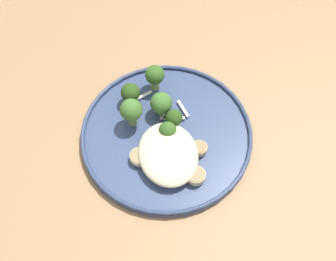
% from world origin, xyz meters
% --- Properties ---
extents(ground, '(6.00, 6.00, 0.00)m').
position_xyz_m(ground, '(0.00, 0.00, 0.00)').
color(ground, '#47423D').
extents(wooden_dining_table, '(1.40, 1.00, 0.74)m').
position_xyz_m(wooden_dining_table, '(0.00, 0.00, 0.66)').
color(wooden_dining_table, '#9E754C').
rests_on(wooden_dining_table, ground).
extents(dinner_plate, '(0.29, 0.29, 0.02)m').
position_xyz_m(dinner_plate, '(0.02, -0.00, 0.75)').
color(dinner_plate, '#38476B').
rests_on(dinner_plate, wooden_dining_table).
extents(noodle_bed, '(0.12, 0.10, 0.03)m').
position_xyz_m(noodle_bed, '(-0.03, 0.01, 0.77)').
color(noodle_bed, beige).
rests_on(noodle_bed, dinner_plate).
extents(seared_scallop_rear_pale, '(0.03, 0.03, 0.01)m').
position_xyz_m(seared_scallop_rear_pale, '(-0.03, -0.05, 0.76)').
color(seared_scallop_rear_pale, '#DBB77A').
rests_on(seared_scallop_rear_pale, dinner_plate).
extents(seared_scallop_tiny_bay, '(0.02, 0.02, 0.01)m').
position_xyz_m(seared_scallop_tiny_bay, '(-0.04, 0.02, 0.76)').
color(seared_scallop_tiny_bay, '#E5C689').
rests_on(seared_scallop_tiny_bay, dinner_plate).
extents(seared_scallop_right_edge, '(0.03, 0.03, 0.01)m').
position_xyz_m(seared_scallop_right_edge, '(-0.01, -0.02, 0.76)').
color(seared_scallop_right_edge, '#DBB77A').
rests_on(seared_scallop_right_edge, dinner_plate).
extents(seared_scallop_left_edge, '(0.04, 0.04, 0.02)m').
position_xyz_m(seared_scallop_left_edge, '(-0.06, -0.00, 0.76)').
color(seared_scallop_left_edge, '#DBB77A').
rests_on(seared_scallop_left_edge, dinner_plate).
extents(seared_scallop_front_small, '(0.03, 0.03, 0.01)m').
position_xyz_m(seared_scallop_front_small, '(-0.02, 0.05, 0.76)').
color(seared_scallop_front_small, '#E5C689').
rests_on(seared_scallop_front_small, dinner_plate).
extents(seared_scallop_large_seared, '(0.03, 0.03, 0.01)m').
position_xyz_m(seared_scallop_large_seared, '(-0.07, -0.03, 0.76)').
color(seared_scallop_large_seared, '#E5C689').
rests_on(seared_scallop_large_seared, dinner_plate).
extents(broccoli_floret_beside_noodles, '(0.03, 0.03, 0.05)m').
position_xyz_m(broccoli_floret_beside_noodles, '(0.12, 0.00, 0.78)').
color(broccoli_floret_beside_noodles, '#89A356').
rests_on(broccoli_floret_beside_noodles, dinner_plate).
extents(broccoli_floret_center_pile, '(0.04, 0.04, 0.05)m').
position_xyz_m(broccoli_floret_center_pile, '(0.06, 0.00, 0.78)').
color(broccoli_floret_center_pile, '#7A994C').
rests_on(broccoli_floret_center_pile, dinner_plate).
extents(broccoli_floret_right_tilted, '(0.03, 0.03, 0.04)m').
position_xyz_m(broccoli_floret_right_tilted, '(0.03, -0.02, 0.77)').
color(broccoli_floret_right_tilted, '#7A994C').
rests_on(broccoli_floret_right_tilted, dinner_plate).
extents(broccoli_floret_split_head, '(0.03, 0.03, 0.04)m').
position_xyz_m(broccoli_floret_split_head, '(0.01, 0.00, 0.77)').
color(broccoli_floret_split_head, '#89A356').
rests_on(broccoli_floret_split_head, dinner_plate).
extents(broccoli_floret_small_sprig, '(0.03, 0.03, 0.04)m').
position_xyz_m(broccoli_floret_small_sprig, '(0.09, 0.05, 0.78)').
color(broccoli_floret_small_sprig, '#89A356').
rests_on(broccoli_floret_small_sprig, dinner_plate).
extents(broccoli_floret_near_rim, '(0.04, 0.04, 0.06)m').
position_xyz_m(broccoli_floret_near_rim, '(0.05, 0.05, 0.79)').
color(broccoli_floret_near_rim, '#7A994C').
rests_on(broccoli_floret_near_rim, dinner_plate).
extents(onion_sliver_long_sliver, '(0.05, 0.01, 0.00)m').
position_xyz_m(onion_sliver_long_sliver, '(0.07, 0.00, 0.75)').
color(onion_sliver_long_sliver, silver).
rests_on(onion_sliver_long_sliver, dinner_plate).
extents(onion_sliver_pale_crescent, '(0.01, 0.04, 0.00)m').
position_xyz_m(onion_sliver_pale_crescent, '(0.04, -0.02, 0.75)').
color(onion_sliver_pale_crescent, silver).
rests_on(onion_sliver_pale_crescent, dinner_plate).
extents(onion_sliver_curled_piece, '(0.02, 0.05, 0.00)m').
position_xyz_m(onion_sliver_curled_piece, '(0.10, 0.03, 0.75)').
color(onion_sliver_curled_piece, silver).
rests_on(onion_sliver_curled_piece, dinner_plate).
extents(onion_sliver_short_strip, '(0.04, 0.01, 0.00)m').
position_xyz_m(onion_sliver_short_strip, '(0.06, -0.04, 0.75)').
color(onion_sliver_short_strip, silver).
rests_on(onion_sliver_short_strip, dinner_plate).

